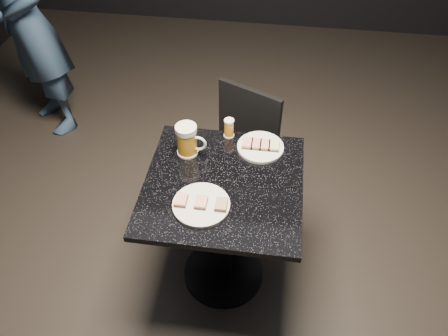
{
  "coord_description": "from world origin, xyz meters",
  "views": [
    {
      "loc": [
        0.19,
        -1.3,
        2.16
      ],
      "look_at": [
        0.0,
        0.02,
        0.82
      ],
      "focal_mm": 35.0,
      "sensor_mm": 36.0,
      "label": 1
    }
  ],
  "objects_px": {
    "beer_tumbler": "(229,128)",
    "patron": "(27,22)",
    "plate_large": "(201,205)",
    "beer_mug": "(187,140)",
    "plate_small": "(260,147)",
    "table": "(223,217)",
    "chair": "(238,153)"
  },
  "relations": [
    {
      "from": "beer_tumbler",
      "to": "patron",
      "type": "bearing_deg",
      "value": 149.23
    },
    {
      "from": "plate_large",
      "to": "patron",
      "type": "height_order",
      "value": "patron"
    },
    {
      "from": "beer_mug",
      "to": "beer_tumbler",
      "type": "relative_size",
      "value": 1.61
    },
    {
      "from": "beer_tumbler",
      "to": "beer_mug",
      "type": "bearing_deg",
      "value": -139.31
    },
    {
      "from": "plate_small",
      "to": "table",
      "type": "bearing_deg",
      "value": -120.31
    },
    {
      "from": "plate_large",
      "to": "beer_mug",
      "type": "bearing_deg",
      "value": 110.58
    },
    {
      "from": "beer_mug",
      "to": "plate_large",
      "type": "bearing_deg",
      "value": -69.42
    },
    {
      "from": "plate_small",
      "to": "patron",
      "type": "distance_m",
      "value": 1.86
    },
    {
      "from": "beer_mug",
      "to": "chair",
      "type": "relative_size",
      "value": 0.18
    },
    {
      "from": "table",
      "to": "chair",
      "type": "height_order",
      "value": "chair"
    },
    {
      "from": "beer_tumbler",
      "to": "chair",
      "type": "height_order",
      "value": "chair"
    },
    {
      "from": "plate_small",
      "to": "patron",
      "type": "height_order",
      "value": "patron"
    },
    {
      "from": "plate_large",
      "to": "chair",
      "type": "distance_m",
      "value": 0.68
    },
    {
      "from": "patron",
      "to": "table",
      "type": "xyz_separation_m",
      "value": [
        1.46,
        -1.18,
        -0.31
      ]
    },
    {
      "from": "patron",
      "to": "beer_tumbler",
      "type": "bearing_deg",
      "value": 9.01
    },
    {
      "from": "chair",
      "to": "beer_mug",
      "type": "bearing_deg",
      "value": -124.04
    },
    {
      "from": "beer_mug",
      "to": "chair",
      "type": "height_order",
      "value": "beer_mug"
    },
    {
      "from": "plate_small",
      "to": "table",
      "type": "xyz_separation_m",
      "value": [
        -0.14,
        -0.25,
        -0.25
      ]
    },
    {
      "from": "plate_large",
      "to": "plate_small",
      "type": "xyz_separation_m",
      "value": [
        0.22,
        0.39,
        0.0
      ]
    },
    {
      "from": "plate_small",
      "to": "chair",
      "type": "xyz_separation_m",
      "value": [
        -0.13,
        0.22,
        -0.26
      ]
    },
    {
      "from": "patron",
      "to": "chair",
      "type": "xyz_separation_m",
      "value": [
        1.48,
        -0.71,
        -0.32
      ]
    },
    {
      "from": "patron",
      "to": "chair",
      "type": "relative_size",
      "value": 1.91
    },
    {
      "from": "plate_small",
      "to": "table",
      "type": "relative_size",
      "value": 0.3
    },
    {
      "from": "beer_mug",
      "to": "patron",
      "type": "bearing_deg",
      "value": 141.54
    },
    {
      "from": "plate_small",
      "to": "table",
      "type": "height_order",
      "value": "plate_small"
    },
    {
      "from": "plate_large",
      "to": "table",
      "type": "bearing_deg",
      "value": 63.55
    },
    {
      "from": "patron",
      "to": "beer_tumbler",
      "type": "distance_m",
      "value": 1.68
    },
    {
      "from": "patron",
      "to": "plate_small",
      "type": "bearing_deg",
      "value": 9.68
    },
    {
      "from": "beer_mug",
      "to": "plate_small",
      "type": "bearing_deg",
      "value": 13.21
    },
    {
      "from": "plate_large",
      "to": "patron",
      "type": "xyz_separation_m",
      "value": [
        -1.39,
        1.32,
        0.06
      ]
    },
    {
      "from": "plate_small",
      "to": "chair",
      "type": "distance_m",
      "value": 0.37
    },
    {
      "from": "chair",
      "to": "beer_tumbler",
      "type": "bearing_deg",
      "value": -101.44
    }
  ]
}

